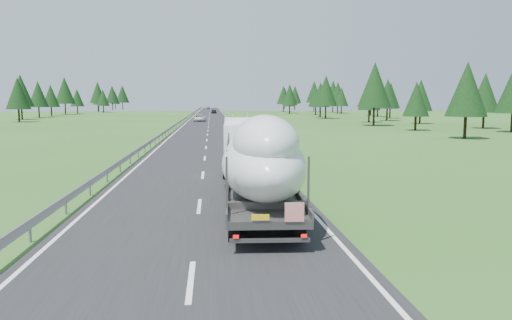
{
  "coord_description": "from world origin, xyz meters",
  "views": [
    {
      "loc": [
        0.56,
        -12.23,
        4.55
      ],
      "look_at": [
        2.52,
        9.69,
        1.91
      ],
      "focal_mm": 35.0,
      "sensor_mm": 36.0,
      "label": 1
    }
  ],
  "objects": [
    {
      "name": "ground",
      "position": [
        0.0,
        0.0,
        0.0
      ],
      "size": [
        400.0,
        400.0,
        0.0
      ],
      "primitive_type": "plane",
      "color": "#2A541C",
      "rests_on": "ground"
    },
    {
      "name": "road_surface",
      "position": [
        0.0,
        100.0,
        0.01
      ],
      "size": [
        10.0,
        400.0,
        0.02
      ],
      "primitive_type": "cube",
      "color": "black",
      "rests_on": "ground"
    },
    {
      "name": "guardrail",
      "position": [
        -5.3,
        99.94,
        0.6
      ],
      "size": [
        0.1,
        400.0,
        0.76
      ],
      "color": "slate",
      "rests_on": "ground"
    },
    {
      "name": "marker_posts",
      "position": [
        6.5,
        155.0,
        0.54
      ],
      "size": [
        0.13,
        350.08,
        1.0
      ],
      "color": "silver",
      "rests_on": "ground"
    },
    {
      "name": "highway_sign",
      "position": [
        7.2,
        80.0,
        1.81
      ],
      "size": [
        0.08,
        0.9,
        2.6
      ],
      "color": "slate",
      "rests_on": "ground"
    },
    {
      "name": "tree_line_right",
      "position": [
        38.84,
        105.66,
        6.69
      ],
      "size": [
        27.42,
        285.83,
        12.6
      ],
      "color": "black",
      "rests_on": "ground"
    },
    {
      "name": "tree_line_left",
      "position": [
        -43.53,
        100.82,
        7.18
      ],
      "size": [
        15.78,
        285.3,
        12.59
      ],
      "color": "black",
      "rests_on": "ground"
    },
    {
      "name": "boat_truck",
      "position": [
        2.52,
        10.03,
        2.14
      ],
      "size": [
        3.27,
        18.63,
        4.07
      ],
      "color": "white",
      "rests_on": "ground"
    },
    {
      "name": "distant_van",
      "position": [
        -1.96,
        96.69,
        0.71
      ],
      "size": [
        2.6,
        5.24,
        1.43
      ],
      "primitive_type": "imported",
      "rotation": [
        0.0,
        0.0,
        -0.05
      ],
      "color": "silver",
      "rests_on": "ground"
    },
    {
      "name": "distant_car_dark",
      "position": [
        1.39,
        162.96,
        0.75
      ],
      "size": [
        2.03,
        4.5,
        1.5
      ],
      "primitive_type": "imported",
      "rotation": [
        0.0,
        0.0,
        -0.06
      ],
      "color": "black",
      "rests_on": "ground"
    },
    {
      "name": "distant_car_blue",
      "position": [
        -1.03,
        246.83,
        0.69
      ],
      "size": [
        1.47,
        4.19,
        1.38
      ],
      "primitive_type": "imported",
      "rotation": [
        0.0,
        0.0,
        -0.0
      ],
      "color": "#192B47",
      "rests_on": "ground"
    }
  ]
}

